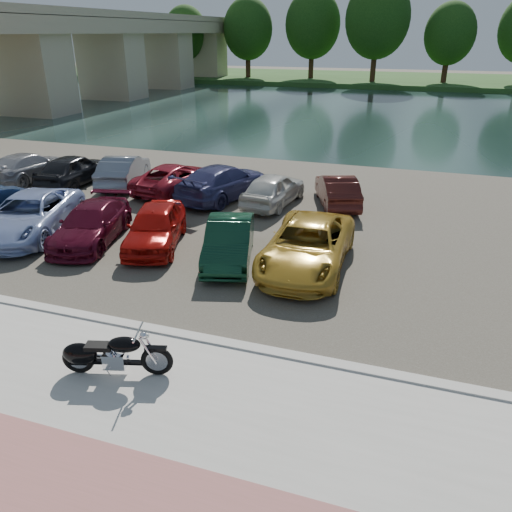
{
  "coord_description": "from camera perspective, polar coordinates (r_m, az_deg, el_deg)",
  "views": [
    {
      "loc": [
        4.49,
        -6.93,
        6.64
      ],
      "look_at": [
        0.61,
        4.75,
        1.1
      ],
      "focal_mm": 35.0,
      "sensor_mm": 36.0,
      "label": 1
    }
  ],
  "objects": [
    {
      "name": "car_2",
      "position": [
        19.32,
        -24.5,
        4.27
      ],
      "size": [
        3.66,
        5.59,
        1.43
      ],
      "primitive_type": "imported",
      "rotation": [
        0.0,
        0.0,
        0.27
      ],
      "color": "#93A6D6",
      "rests_on": "parking_lot"
    },
    {
      "name": "car_10",
      "position": [
        22.89,
        -9.25,
        8.81
      ],
      "size": [
        2.68,
        4.8,
        1.27
      ],
      "primitive_type": "imported",
      "rotation": [
        0.0,
        0.0,
        3.01
      ],
      "color": "maroon",
      "rests_on": "parking_lot"
    },
    {
      "name": "car_13",
      "position": [
        21.0,
        9.27,
        7.43
      ],
      "size": [
        2.59,
        4.1,
        1.28
      ],
      "primitive_type": "imported",
      "rotation": [
        0.0,
        0.0,
        3.49
      ],
      "color": "#431612",
      "rests_on": "parking_lot"
    },
    {
      "name": "river",
      "position": [
        47.61,
        13.32,
        15.61
      ],
      "size": [
        120.0,
        40.0,
        0.0
      ],
      "primitive_type": "cube",
      "color": "#172A28",
      "rests_on": "ground"
    },
    {
      "name": "car_5",
      "position": [
        15.57,
        -3.09,
        1.73
      ],
      "size": [
        2.39,
        4.16,
        1.29
      ],
      "primitive_type": "imported",
      "rotation": [
        0.0,
        0.0,
        0.28
      ],
      "color": "#0D3320",
      "rests_on": "parking_lot"
    },
    {
      "name": "car_8",
      "position": [
        25.22,
        -20.11,
        9.29
      ],
      "size": [
        1.78,
        4.26,
        1.44
      ],
      "primitive_type": "imported",
      "rotation": [
        0.0,
        0.0,
        3.16
      ],
      "color": "black",
      "rests_on": "parking_lot"
    },
    {
      "name": "bridge",
      "position": [
        57.94,
        -16.99,
        22.18
      ],
      "size": [
        7.0,
        56.0,
        8.55
      ],
      "color": "tan",
      "rests_on": "ground"
    },
    {
      "name": "pink_path",
      "position": [
        9.08,
        -20.15,
        -23.7
      ],
      "size": [
        60.0,
        2.0,
        0.01
      ],
      "primitive_type": "cube",
      "color": "#985D56",
      "rests_on": "promenade"
    },
    {
      "name": "kerb",
      "position": [
        11.96,
        -7.03,
        -9.29
      ],
      "size": [
        60.0,
        0.3,
        0.14
      ],
      "primitive_type": "cube",
      "color": "#ACAAA2",
      "rests_on": "ground"
    },
    {
      "name": "car_9",
      "position": [
        24.37,
        -14.89,
        9.44
      ],
      "size": [
        2.62,
        4.54,
        1.41
      ],
      "primitive_type": "imported",
      "rotation": [
        0.0,
        0.0,
        3.42
      ],
      "color": "slate",
      "rests_on": "parking_lot"
    },
    {
      "name": "car_3",
      "position": [
        17.9,
        -18.33,
        3.48
      ],
      "size": [
        2.65,
        4.61,
        1.26
      ],
      "primitive_type": "imported",
      "rotation": [
        0.0,
        0.0,
        0.22
      ],
      "color": "#4C0A1D",
      "rests_on": "parking_lot"
    },
    {
      "name": "car_4",
      "position": [
        16.96,
        -11.44,
        3.35
      ],
      "size": [
        2.72,
        4.34,
        1.38
      ],
      "primitive_type": "imported",
      "rotation": [
        0.0,
        0.0,
        0.29
      ],
      "color": "#A30F0A",
      "rests_on": "parking_lot"
    },
    {
      "name": "car_6",
      "position": [
        15.14,
        5.88,
        1.2
      ],
      "size": [
        2.47,
        5.16,
        1.42
      ],
      "primitive_type": "imported",
      "rotation": [
        0.0,
        0.0,
        0.02
      ],
      "color": "#BA912B",
      "rests_on": "parking_lot"
    },
    {
      "name": "motorcycle",
      "position": [
        10.93,
        -16.71,
        -10.72
      ],
      "size": [
        2.28,
        0.98,
        1.05
      ],
      "rotation": [
        0.0,
        0.0,
        0.28
      ],
      "color": "black",
      "rests_on": "promenade"
    },
    {
      "name": "car_11",
      "position": [
        21.66,
        -3.74,
        8.46
      ],
      "size": [
        3.28,
        5.38,
        1.46
      ],
      "primitive_type": "imported",
      "rotation": [
        0.0,
        0.0,
        2.88
      ],
      "color": "navy",
      "rests_on": "parking_lot"
    },
    {
      "name": "ground",
      "position": [
        10.6,
        -11.71,
        -15.17
      ],
      "size": [
        200.0,
        200.0,
        0.0
      ],
      "primitive_type": "plane",
      "color": "#595447",
      "rests_on": "ground"
    },
    {
      "name": "parking_lot",
      "position": [
        19.63,
        4.1,
        4.47
      ],
      "size": [
        60.0,
        18.0,
        0.04
      ],
      "primitive_type": "cube",
      "color": "#433F36",
      "rests_on": "ground"
    },
    {
      "name": "far_bank",
      "position": [
        79.31,
        15.98,
        18.79
      ],
      "size": [
        120.0,
        24.0,
        0.6
      ],
      "primitive_type": "cube",
      "color": "#204719",
      "rests_on": "ground"
    },
    {
      "name": "promenade",
      "position": [
        9.94,
        -14.68,
        -18.28
      ],
      "size": [
        60.0,
        6.0,
        0.1
      ],
      "primitive_type": "cube",
      "color": "#ACAAA2",
      "rests_on": "ground"
    },
    {
      "name": "far_trees",
      "position": [
        72.72,
        20.05,
        23.6
      ],
      "size": [
        70.25,
        10.68,
        12.52
      ],
      "color": "#372014",
      "rests_on": "far_bank"
    },
    {
      "name": "car_12",
      "position": [
        20.79,
        2.0,
        7.68
      ],
      "size": [
        2.06,
        4.14,
        1.36
      ],
      "primitive_type": "imported",
      "rotation": [
        0.0,
        0.0,
        3.02
      ],
      "color": "silver",
      "rests_on": "parking_lot"
    },
    {
      "name": "car_7",
      "position": [
        26.8,
        -24.58,
        9.27
      ],
      "size": [
        2.03,
        4.64,
        1.33
      ],
      "primitive_type": "imported",
      "rotation": [
        0.0,
        0.0,
        3.1
      ],
      "color": "gray",
      "rests_on": "parking_lot"
    }
  ]
}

